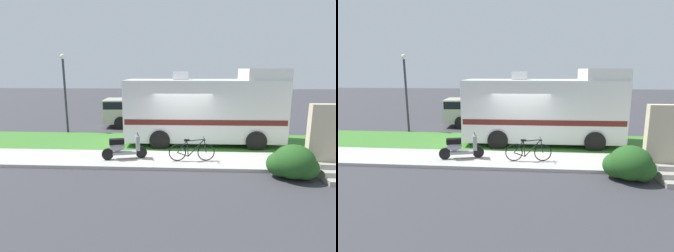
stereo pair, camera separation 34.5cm
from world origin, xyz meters
The scene contains 10 objects.
ground_plane centered at (0.00, 0.00, 0.00)m, with size 80.00×80.00×0.00m, color #38383D.
sidewalk centered at (0.00, -1.20, 0.06)m, with size 24.00×2.00×0.12m.
grass_strip centered at (0.00, 1.50, 0.04)m, with size 24.00×3.40×0.08m.
motorhome_rv centered at (1.06, 1.54, 1.69)m, with size 7.20×2.66×3.54m.
scooter centered at (-2.28, -1.31, 0.58)m, with size 1.69×0.66×0.97m.
bicycle centered at (0.36, -1.41, 0.49)m, with size 1.73×0.52×0.88m.
pickup_truck_near centered at (-2.57, 5.57, 0.92)m, with size 5.76×2.36×1.71m.
bush_by_porch centered at (3.57, -2.69, 0.53)m, with size 1.58×1.18×1.12m.
bottle_green centered at (5.80, -0.63, 0.25)m, with size 0.06×0.06×0.30m.
street_lamp_post centered at (-6.52, 3.60, 2.62)m, with size 0.28×0.28×4.32m.
Camera 1 is at (0.01, -11.34, 3.50)m, focal length 29.41 mm.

